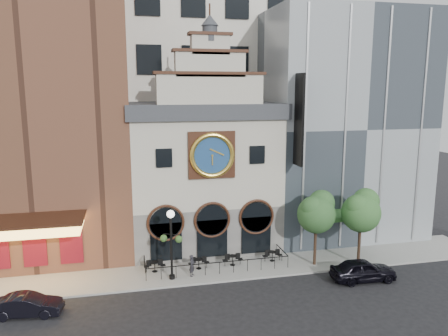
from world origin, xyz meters
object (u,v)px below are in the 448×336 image
Objects in this scene: tree_left at (317,211)px; tree_right at (362,210)px; car_left at (28,305)px; lamppost at (171,237)px; car_right at (363,270)px; bistro_1 at (199,263)px; bistro_3 at (272,255)px; pedestrian at (192,265)px; bistro_0 at (155,266)px; bistro_2 at (233,259)px.

tree_right reaches higher than tree_left.
car_left is 0.80× the size of lamppost.
bistro_1 is at bearing 71.25° from car_right.
tree_left is at bearing -23.71° from bistro_3.
bistro_1 is 0.27× the size of tree_left.
bistro_3 is 6.71m from pedestrian.
car_right is at bearing -17.35° from bistro_0.
pedestrian is at bearing -159.58° from bistro_2.
bistro_3 is at bearing -68.82° from car_left.
tree_left reaches higher than bistro_2.
tree_right is (3.33, -0.68, 0.09)m from tree_left.
pedestrian reaches higher than bistro_3.
car_right reaches higher than bistro_3.
tree_left is at bearing -10.90° from bistro_2.
bistro_1 is at bearing -3.22° from bistro_0.
tree_right reaches higher than bistro_3.
bistro_2 is 1.00× the size of bistro_3.
bistro_0 is 0.27× the size of tree_left.
bistro_1 and bistro_3 have the same top height.
bistro_3 is 0.34× the size of car_right.
car_right reaches higher than car_left.
car_right is 1.15× the size of car_left.
tree_left reaches higher than car_right.
bistro_0 is 15.09m from car_right.
bistro_1 is 3.67m from lamppost.
bistro_1 is at bearing 54.09° from lamppost.
pedestrian is (-6.57, -1.35, 0.33)m from bistro_3.
tree_left is at bearing -74.55° from car_left.
car_left is (-17.06, -4.40, 0.05)m from bistro_3.
tree_left reaches higher than car_left.
bistro_2 is 9.56m from car_right.
tree_left is (8.89, -1.13, 3.77)m from bistro_1.
bistro_2 is 0.99× the size of pedestrian.
bistro_1 is 1.00× the size of bistro_2.
car_left is at bearing -165.56° from bistro_3.
tree_right is at bearing -17.52° from bistro_3.
car_left is at bearing -150.92° from bistro_0.
bistro_1 is (3.27, -0.18, 0.00)m from bistro_0.
car_right is at bearing 9.94° from lamppost.
bistro_1 is 0.31× the size of lamppost.
lamppost is at bearing -169.43° from bistro_3.
bistro_0 and bistro_2 have the same top height.
lamppost reaches higher than bistro_1.
lamppost is at bearing -53.33° from bistro_0.
pedestrian reaches higher than car_right.
bistro_2 is 0.34× the size of car_right.
bistro_0 is at bearing 173.81° from tree_left.
lamppost is (-4.79, -1.39, 2.67)m from bistro_2.
car_right is (11.13, -4.32, 0.18)m from bistro_1.
tree_right is at bearing 20.67° from lamppost.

